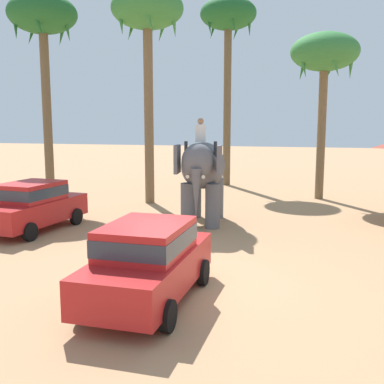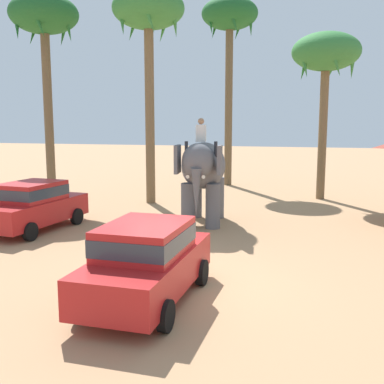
{
  "view_description": "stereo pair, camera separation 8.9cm",
  "coord_description": "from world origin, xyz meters",
  "px_view_note": "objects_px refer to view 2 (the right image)",
  "views": [
    {
      "loc": [
        2.78,
        -9.69,
        3.79
      ],
      "look_at": [
        -0.73,
        4.14,
        1.6
      ],
      "focal_mm": 43.54,
      "sensor_mm": 36.0,
      "label": 1
    },
    {
      "loc": [
        2.87,
        -9.66,
        3.79
      ],
      "look_at": [
        -0.73,
        4.14,
        1.6
      ],
      "focal_mm": 43.54,
      "sensor_mm": 36.0,
      "label": 2
    }
  ],
  "objects_px": {
    "palm_tree_left_of_road": "(148,16)",
    "palm_tree_behind_elephant": "(230,22)",
    "palm_tree_far_back": "(326,56)",
    "elephant_with_mahout": "(203,170)",
    "car_sedan_foreground": "(147,259)",
    "palm_tree_near_hut": "(44,22)",
    "car_parked_far_side": "(33,204)"
  },
  "relations": [
    {
      "from": "car_parked_far_side",
      "to": "palm_tree_behind_elephant",
      "type": "relative_size",
      "value": 0.4
    },
    {
      "from": "palm_tree_left_of_road",
      "to": "palm_tree_behind_elephant",
      "type": "bearing_deg",
      "value": 71.06
    },
    {
      "from": "car_sedan_foreground",
      "to": "palm_tree_near_hut",
      "type": "xyz_separation_m",
      "value": [
        -9.08,
        11.29,
        7.42
      ]
    },
    {
      "from": "palm_tree_far_back",
      "to": "elephant_with_mahout",
      "type": "bearing_deg",
      "value": -121.8
    },
    {
      "from": "car_parked_far_side",
      "to": "palm_tree_near_hut",
      "type": "bearing_deg",
      "value": 116.21
    },
    {
      "from": "palm_tree_behind_elephant",
      "to": "palm_tree_far_back",
      "type": "bearing_deg",
      "value": -35.63
    },
    {
      "from": "palm_tree_far_back",
      "to": "palm_tree_near_hut",
      "type": "bearing_deg",
      "value": -165.62
    },
    {
      "from": "palm_tree_behind_elephant",
      "to": "car_parked_far_side",
      "type": "bearing_deg",
      "value": -108.64
    },
    {
      "from": "palm_tree_near_hut",
      "to": "palm_tree_left_of_road",
      "type": "relative_size",
      "value": 1.0
    },
    {
      "from": "car_sedan_foreground",
      "to": "car_parked_far_side",
      "type": "distance_m",
      "value": 7.93
    },
    {
      "from": "car_parked_far_side",
      "to": "palm_tree_far_back",
      "type": "distance_m",
      "value": 14.77
    },
    {
      "from": "car_parked_far_side",
      "to": "palm_tree_near_hut",
      "type": "height_order",
      "value": "palm_tree_near_hut"
    },
    {
      "from": "elephant_with_mahout",
      "to": "palm_tree_behind_elephant",
      "type": "distance_m",
      "value": 13.03
    },
    {
      "from": "car_sedan_foreground",
      "to": "elephant_with_mahout",
      "type": "relative_size",
      "value": 1.05
    },
    {
      "from": "elephant_with_mahout",
      "to": "palm_tree_near_hut",
      "type": "height_order",
      "value": "palm_tree_near_hut"
    },
    {
      "from": "palm_tree_near_hut",
      "to": "palm_tree_far_back",
      "type": "xyz_separation_m",
      "value": [
        12.77,
        3.27,
        -1.57
      ]
    },
    {
      "from": "elephant_with_mahout",
      "to": "palm_tree_behind_elephant",
      "type": "relative_size",
      "value": 0.37
    },
    {
      "from": "car_parked_far_side",
      "to": "palm_tree_near_hut",
      "type": "xyz_separation_m",
      "value": [
        -3.03,
        6.16,
        7.42
      ]
    },
    {
      "from": "car_parked_far_side",
      "to": "palm_tree_left_of_road",
      "type": "bearing_deg",
      "value": 71.71
    },
    {
      "from": "elephant_with_mahout",
      "to": "palm_tree_left_of_road",
      "type": "bearing_deg",
      "value": 131.93
    },
    {
      "from": "palm_tree_behind_elephant",
      "to": "palm_tree_left_of_road",
      "type": "height_order",
      "value": "palm_tree_behind_elephant"
    },
    {
      "from": "palm_tree_left_of_road",
      "to": "palm_tree_far_back",
      "type": "relative_size",
      "value": 1.21
    },
    {
      "from": "car_sedan_foreground",
      "to": "elephant_with_mahout",
      "type": "height_order",
      "value": "elephant_with_mahout"
    },
    {
      "from": "elephant_with_mahout",
      "to": "palm_tree_near_hut",
      "type": "bearing_deg",
      "value": 156.73
    },
    {
      "from": "car_parked_far_side",
      "to": "elephant_with_mahout",
      "type": "relative_size",
      "value": 1.08
    },
    {
      "from": "car_sedan_foreground",
      "to": "palm_tree_left_of_road",
      "type": "relative_size",
      "value": 0.43
    },
    {
      "from": "elephant_with_mahout",
      "to": "palm_tree_near_hut",
      "type": "relative_size",
      "value": 0.41
    },
    {
      "from": "palm_tree_far_back",
      "to": "palm_tree_left_of_road",
      "type": "bearing_deg",
      "value": -157.59
    },
    {
      "from": "car_parked_far_side",
      "to": "palm_tree_behind_elephant",
      "type": "xyz_separation_m",
      "value": [
        4.46,
        13.22,
        8.42
      ]
    },
    {
      "from": "car_sedan_foreground",
      "to": "car_parked_far_side",
      "type": "relative_size",
      "value": 0.97
    },
    {
      "from": "palm_tree_left_of_road",
      "to": "palm_tree_far_back",
      "type": "height_order",
      "value": "palm_tree_left_of_road"
    },
    {
      "from": "car_sedan_foreground",
      "to": "palm_tree_left_of_road",
      "type": "distance_m",
      "value": 14.17
    }
  ]
}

